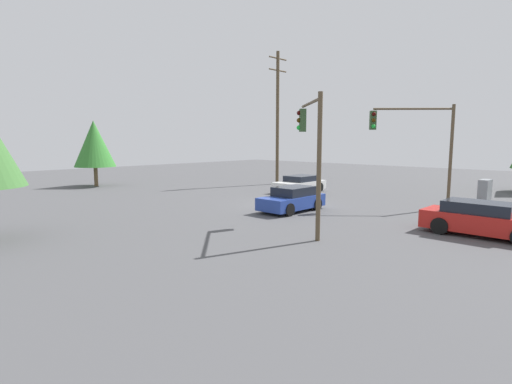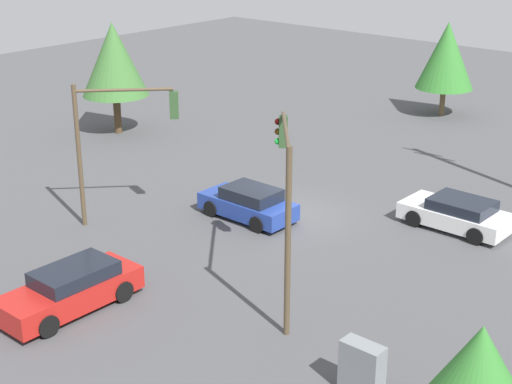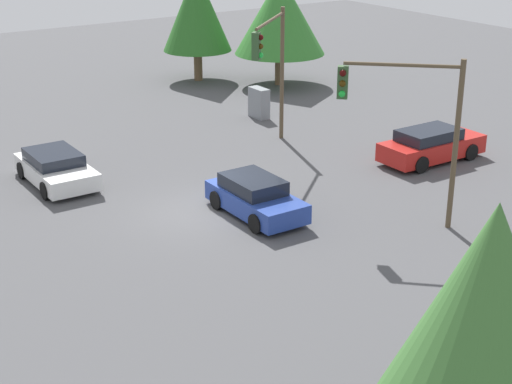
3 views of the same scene
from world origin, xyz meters
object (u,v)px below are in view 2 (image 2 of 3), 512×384
at_px(sedan_blue, 249,203).
at_px(electrical_cabinet, 362,369).
at_px(sedan_red, 71,289).
at_px(traffic_signal_main, 285,184).
at_px(sedan_white, 457,214).
at_px(traffic_signal_cross, 119,129).

relative_size(sedan_blue, electrical_cabinet, 2.70).
bearing_deg(sedan_blue, sedan_red, -175.45).
distance_m(sedan_red, electrical_cabinet, 9.66).
height_order(sedan_blue, traffic_signal_main, traffic_signal_main).
height_order(sedan_white, electrical_cabinet, electrical_cabinet).
relative_size(sedan_blue, traffic_signal_cross, 0.71).
height_order(sedan_red, traffic_signal_cross, traffic_signal_cross).
xyz_separation_m(sedan_red, electrical_cabinet, (9.40, 2.23, 0.06)).
bearing_deg(electrical_cabinet, traffic_signal_main, 152.03).
relative_size(sedan_white, electrical_cabinet, 2.84).
distance_m(sedan_red, traffic_signal_cross, 7.67).
xyz_separation_m(traffic_signal_main, traffic_signal_cross, (-8.92, 0.94, -0.17)).
xyz_separation_m(sedan_white, sedan_blue, (-6.81, -4.60, 0.04)).
distance_m(sedan_white, electrical_cabinet, 12.05).
relative_size(traffic_signal_cross, electrical_cabinet, 3.81).
xyz_separation_m(sedan_blue, traffic_signal_main, (5.53, -4.54, 3.42)).
xyz_separation_m(traffic_signal_cross, electrical_cabinet, (13.51, -3.39, -3.16)).
distance_m(sedan_blue, traffic_signal_cross, 5.91).
xyz_separation_m(sedan_white, sedan_red, (-6.07, -13.81, 0.07)).
bearing_deg(traffic_signal_cross, sedan_blue, 0.04).
bearing_deg(traffic_signal_main, electrical_cabinet, -159.27).
distance_m(sedan_white, traffic_signal_cross, 13.49).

